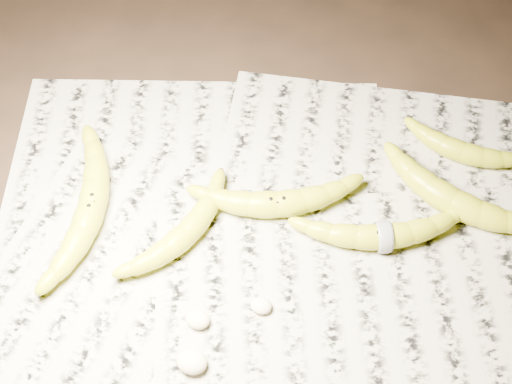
% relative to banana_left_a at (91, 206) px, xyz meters
% --- Properties ---
extents(ground, '(3.00, 3.00, 0.00)m').
position_rel_banana_left_a_xyz_m(ground, '(0.24, 0.04, -0.03)').
color(ground, black).
rests_on(ground, ground).
extents(newspaper_patch, '(0.90, 0.70, 0.01)m').
position_rel_banana_left_a_xyz_m(newspaper_patch, '(0.25, 0.00, -0.02)').
color(newspaper_patch, '#A5A18D').
rests_on(newspaper_patch, ground).
extents(banana_left_a, '(0.09, 0.24, 0.04)m').
position_rel_banana_left_a_xyz_m(banana_left_a, '(0.00, 0.00, 0.00)').
color(banana_left_a, gold).
rests_on(banana_left_a, newspaper_patch).
extents(banana_left_b, '(0.13, 0.19, 0.04)m').
position_rel_banana_left_a_xyz_m(banana_left_b, '(0.14, -0.01, -0.00)').
color(banana_left_b, gold).
rests_on(banana_left_b, newspaper_patch).
extents(banana_center, '(0.22, 0.12, 0.04)m').
position_rel_banana_left_a_xyz_m(banana_center, '(0.25, 0.06, -0.00)').
color(banana_center, gold).
rests_on(banana_center, newspaper_patch).
extents(banana_taped, '(0.22, 0.12, 0.04)m').
position_rel_banana_left_a_xyz_m(banana_taped, '(0.40, 0.04, -0.00)').
color(banana_taped, gold).
rests_on(banana_taped, newspaper_patch).
extents(banana_upper_a, '(0.22, 0.14, 0.04)m').
position_rel_banana_left_a_xyz_m(banana_upper_a, '(0.49, 0.12, 0.00)').
color(banana_upper_a, gold).
rests_on(banana_upper_a, newspaper_patch).
extents(banana_upper_b, '(0.16, 0.08, 0.03)m').
position_rel_banana_left_a_xyz_m(banana_upper_b, '(0.49, 0.21, -0.00)').
color(banana_upper_b, gold).
rests_on(banana_upper_b, newspaper_patch).
extents(measuring_tape, '(0.02, 0.04, 0.05)m').
position_rel_banana_left_a_xyz_m(measuring_tape, '(0.40, 0.04, -0.00)').
color(measuring_tape, white).
rests_on(measuring_tape, newspaper_patch).
extents(flesh_chunk_a, '(0.04, 0.03, 0.02)m').
position_rel_banana_left_a_xyz_m(flesh_chunk_a, '(0.19, -0.18, -0.01)').
color(flesh_chunk_a, beige).
rests_on(flesh_chunk_a, newspaper_patch).
extents(flesh_chunk_b, '(0.03, 0.03, 0.02)m').
position_rel_banana_left_a_xyz_m(flesh_chunk_b, '(0.18, -0.12, -0.01)').
color(flesh_chunk_b, beige).
rests_on(flesh_chunk_b, newspaper_patch).
extents(flesh_chunk_c, '(0.03, 0.02, 0.02)m').
position_rel_banana_left_a_xyz_m(flesh_chunk_c, '(0.26, -0.09, -0.01)').
color(flesh_chunk_c, beige).
rests_on(flesh_chunk_c, newspaper_patch).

